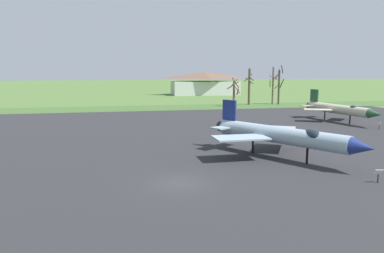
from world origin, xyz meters
name	(u,v)px	position (x,y,z in m)	size (l,w,h in m)	color
ground_plane	(179,184)	(0.00, 0.00, 0.00)	(600.00, 600.00, 0.00)	#4C6B33
asphalt_apron	(153,138)	(0.00, 18.29, 0.03)	(106.64, 60.98, 0.05)	#28282B
grass_verge_strip	(135,108)	(0.00, 54.79, 0.03)	(166.64, 12.00, 0.06)	#3E5D2C
jet_fighter_front_left	(339,109)	(30.36, 26.19, 2.14)	(10.21, 15.50, 4.96)	#B7B293
info_placard_front_left	(379,126)	(31.45, 18.38, 0.61)	(0.51, 0.20, 0.99)	black
jet_fighter_front_right	(282,135)	(10.59, 5.48, 2.28)	(11.19, 14.74, 5.14)	#8EA3B2
info_placard_front_right	(378,174)	(14.21, -2.96, 0.68)	(0.64, 0.40, 1.06)	black
bare_tree_left_of_center	(234,91)	(22.38, 54.42, 3.45)	(2.82, 2.98, 6.66)	brown
bare_tree_center	(249,86)	(27.19, 57.74, 4.50)	(2.35, 2.40, 8.61)	brown
bare_tree_right_of_center	(273,84)	(33.46, 58.18, 4.79)	(3.11, 2.79, 9.00)	brown
bare_tree_far_right	(279,86)	(34.45, 56.94, 4.59)	(2.42, 2.42, 9.44)	#42382D
visitor_building	(205,84)	(25.94, 96.66, 3.69)	(23.53, 12.42, 7.58)	beige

